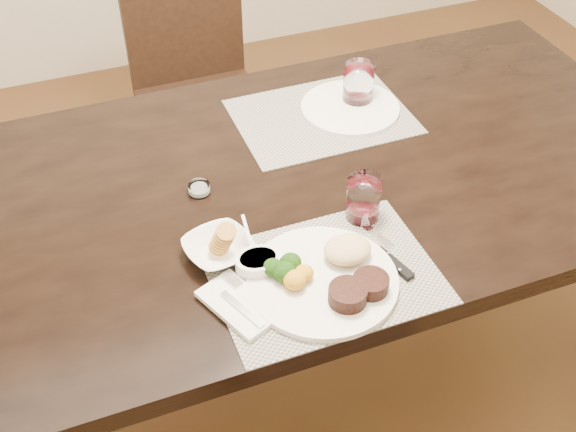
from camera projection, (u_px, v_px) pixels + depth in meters
name	position (u px, v px, depth m)	size (l,w,h in m)	color
ground_plane	(290.00, 365.00, 2.25)	(4.50, 4.50, 0.00)	#4B2818
dining_table	(291.00, 204.00, 1.80)	(2.00, 1.00, 0.75)	black
chair_far	(196.00, 78.00, 2.56)	(0.42, 0.42, 0.90)	black
placemat_near	(325.00, 276.00, 1.50)	(0.46, 0.34, 0.00)	gray
placemat_far	(322.00, 117.00, 1.94)	(0.46, 0.34, 0.00)	gray
dinner_plate	(330.00, 276.00, 1.48)	(0.31, 0.31, 0.06)	white
napkin_fork	(239.00, 304.00, 1.43)	(0.15, 0.19, 0.02)	silver
steak_knife	(387.00, 255.00, 1.54)	(0.06, 0.25, 0.01)	white
cracker_bowl	(219.00, 248.00, 1.53)	(0.17, 0.17, 0.06)	white
sauce_ramekin	(258.00, 263.00, 1.50)	(0.10, 0.15, 0.08)	white
wine_glass_near	(363.00, 200.00, 1.61)	(0.08, 0.08, 0.11)	white
far_plate	(350.00, 108.00, 1.96)	(0.27, 0.27, 0.01)	white
wine_glass_far	(358.00, 86.00, 1.96)	(0.08, 0.08, 0.12)	white
salt_cellar	(199.00, 189.00, 1.70)	(0.05, 0.05, 0.02)	white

